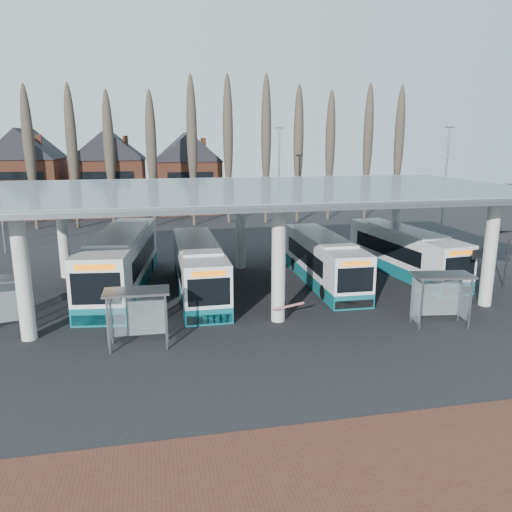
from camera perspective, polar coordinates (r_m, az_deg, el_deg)
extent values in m
plane|color=black|center=(23.73, 4.02, -9.43)|extent=(140.00, 140.00, 0.00)
cylinder|color=silver|center=(25.04, -25.10, -2.21)|extent=(0.70, 0.70, 6.00)
cylinder|color=silver|center=(35.58, -21.20, 2.44)|extent=(0.70, 0.70, 6.00)
cylinder|color=silver|center=(25.07, 2.59, -0.92)|extent=(0.70, 0.70, 6.00)
cylinder|color=silver|center=(35.60, -1.79, 3.34)|extent=(0.70, 0.70, 6.00)
cylinder|color=silver|center=(30.30, 25.16, 0.30)|extent=(0.70, 0.70, 6.00)
cylinder|color=silver|center=(39.45, 15.68, 3.84)|extent=(0.70, 0.70, 6.00)
cube|color=gray|center=(29.80, 0.02, 7.71)|extent=(32.00, 16.00, 0.12)
cube|color=silver|center=(29.79, 0.02, 7.85)|extent=(31.50, 15.50, 0.04)
cone|color=#473D33|center=(55.37, -24.62, 10.16)|extent=(0.36, 0.36, 14.50)
ellipsoid|color=#473D33|center=(55.34, -24.80, 11.95)|extent=(1.10, 1.10, 11.02)
cone|color=#473D33|center=(54.65, -20.47, 10.49)|extent=(0.36, 0.36, 14.50)
ellipsoid|color=#473D33|center=(54.61, -20.62, 12.31)|extent=(1.10, 1.10, 11.02)
cone|color=#473D33|center=(54.21, -16.22, 10.78)|extent=(0.36, 0.36, 14.50)
ellipsoid|color=#473D33|center=(54.18, -16.34, 12.61)|extent=(1.10, 1.10, 11.02)
cone|color=#473D33|center=(54.07, -11.92, 11.01)|extent=(0.36, 0.36, 14.50)
ellipsoid|color=#473D33|center=(54.03, -12.01, 12.85)|extent=(1.10, 1.10, 11.02)
cone|color=#473D33|center=(54.22, -7.61, 11.18)|extent=(0.36, 0.36, 14.50)
ellipsoid|color=#473D33|center=(54.19, -7.67, 13.02)|extent=(1.10, 1.10, 11.02)
cone|color=#473D33|center=(54.66, -3.34, 11.29)|extent=(0.36, 0.36, 14.50)
ellipsoid|color=#473D33|center=(54.63, -3.37, 13.11)|extent=(1.10, 1.10, 11.02)
cone|color=#473D33|center=(55.40, 0.83, 11.34)|extent=(0.36, 0.36, 14.50)
ellipsoid|color=#473D33|center=(55.36, 0.84, 13.14)|extent=(1.10, 1.10, 11.02)
cone|color=#473D33|center=(56.40, 4.88, 11.33)|extent=(0.36, 0.36, 14.50)
ellipsoid|color=#473D33|center=(56.37, 4.92, 13.09)|extent=(1.10, 1.10, 11.02)
cone|color=#473D33|center=(57.67, 8.77, 11.27)|extent=(0.36, 0.36, 14.50)
ellipsoid|color=#473D33|center=(57.64, 8.83, 12.99)|extent=(1.10, 1.10, 11.02)
cone|color=#473D33|center=(59.18, 12.47, 11.16)|extent=(0.36, 0.36, 14.50)
ellipsoid|color=#473D33|center=(59.15, 12.56, 12.84)|extent=(1.10, 1.10, 11.02)
cone|color=#473D33|center=(60.91, 15.97, 11.02)|extent=(0.36, 0.36, 14.50)
ellipsoid|color=#473D33|center=(60.88, 16.08, 12.65)|extent=(1.10, 1.10, 11.02)
cube|color=brown|center=(66.86, -24.40, 7.28)|extent=(8.00, 10.00, 7.00)
pyramid|color=black|center=(66.63, -24.99, 13.26)|extent=(8.30, 10.30, 3.50)
cube|color=brown|center=(65.47, -16.20, 7.83)|extent=(8.00, 10.00, 7.00)
pyramid|color=black|center=(65.24, -16.61, 13.96)|extent=(8.30, 10.30, 3.50)
cube|color=brown|center=(65.44, -7.80, 8.23)|extent=(8.00, 10.00, 7.00)
pyramid|color=black|center=(65.21, -8.00, 14.37)|extent=(8.30, 10.30, 3.50)
cylinder|color=slate|center=(48.73, 2.64, 8.40)|extent=(0.16, 0.16, 10.00)
cube|color=slate|center=(48.56, 2.70, 14.41)|extent=(0.80, 0.15, 0.15)
cylinder|color=slate|center=(48.79, 20.77, 7.57)|extent=(0.16, 0.16, 10.00)
cube|color=slate|center=(48.62, 21.27, 13.55)|extent=(0.80, 0.15, 0.15)
cube|color=white|center=(31.73, -15.19, -0.31)|extent=(4.40, 13.19, 3.02)
cube|color=#0C595F|center=(32.09, -15.03, -2.84)|extent=(4.43, 13.22, 0.97)
cube|color=white|center=(31.41, -15.36, 2.47)|extent=(3.46, 8.02, 0.19)
cube|color=black|center=(32.22, -15.03, 0.10)|extent=(3.98, 9.60, 1.19)
cube|color=black|center=(25.62, -17.82, -3.58)|extent=(2.41, 0.38, 1.62)
cube|color=black|center=(37.92, -13.43, 2.14)|extent=(2.33, 0.37, 1.29)
cube|color=orange|center=(25.34, -17.99, -1.24)|extent=(1.92, 0.30, 0.32)
cube|color=black|center=(26.13, -17.56, -6.97)|extent=(2.60, 0.42, 0.54)
cylinder|color=black|center=(28.54, -18.98, -5.07)|extent=(0.43, 1.07, 1.04)
cylinder|color=black|center=(28.00, -14.03, -5.07)|extent=(0.43, 1.07, 1.04)
cylinder|color=black|center=(35.90, -15.91, -1.13)|extent=(0.43, 1.07, 1.04)
cylinder|color=black|center=(35.48, -11.97, -1.08)|extent=(0.43, 1.07, 1.04)
cube|color=white|center=(30.23, -6.60, -1.06)|extent=(2.43, 11.35, 2.65)
cube|color=#0C595F|center=(30.57, -6.53, -3.38)|extent=(2.45, 11.37, 0.85)
cube|color=white|center=(29.92, -6.66, 1.49)|extent=(2.18, 6.81, 0.17)
cube|color=black|center=(30.66, -6.68, -0.67)|extent=(2.46, 8.18, 1.04)
cube|color=black|center=(24.80, -5.40, -4.13)|extent=(2.12, 0.06, 1.42)
cube|color=black|center=(35.70, -7.43, 1.30)|extent=(2.05, 0.06, 1.14)
cube|color=orange|center=(24.53, -5.45, -2.02)|extent=(1.69, 0.05, 0.28)
cube|color=black|center=(25.27, -5.33, -7.20)|extent=(2.29, 0.08, 0.47)
cylinder|color=black|center=(27.07, -8.14, -5.58)|extent=(0.27, 0.91, 0.91)
cylinder|color=black|center=(27.27, -3.53, -5.33)|extent=(0.27, 0.91, 0.91)
cylinder|color=black|center=(33.67, -8.91, -1.83)|extent=(0.27, 0.91, 0.91)
cylinder|color=black|center=(33.84, -5.21, -1.65)|extent=(0.27, 0.91, 0.91)
cube|color=white|center=(32.47, 7.72, -0.17)|extent=(2.58, 11.09, 2.58)
cube|color=#0C595F|center=(32.78, 7.65, -2.28)|extent=(2.60, 11.11, 0.83)
cube|color=white|center=(32.19, 7.79, 2.14)|extent=(2.25, 6.67, 0.17)
cube|color=black|center=(32.88, 7.47, 0.17)|extent=(2.55, 8.00, 1.01)
cube|color=black|center=(27.46, 11.29, -2.70)|extent=(2.07, 0.10, 1.38)
cube|color=black|center=(37.60, 5.12, 1.89)|extent=(2.00, 0.10, 1.10)
cube|color=orange|center=(27.23, 11.38, -0.84)|extent=(1.64, 0.08, 0.28)
cube|color=black|center=(27.88, 11.15, -5.43)|extent=(2.23, 0.12, 0.46)
cylinder|color=black|center=(29.27, 7.79, -4.14)|extent=(0.28, 0.89, 0.88)
cylinder|color=black|center=(29.99, 11.66, -3.87)|extent=(0.28, 0.89, 0.88)
cylinder|color=black|center=(35.46, 4.41, -0.96)|extent=(0.28, 0.89, 0.88)
cylinder|color=black|center=(36.06, 7.67, -0.80)|extent=(0.28, 0.89, 0.88)
cube|color=white|center=(35.90, 16.63, 0.73)|extent=(3.49, 11.41, 2.62)
cube|color=#0C595F|center=(36.18, 16.49, -1.22)|extent=(3.51, 11.43, 0.84)
cube|color=white|center=(35.64, 16.77, 2.86)|extent=(2.81, 6.92, 0.17)
cube|color=black|center=(36.26, 16.23, 1.03)|extent=(3.22, 8.28, 1.03)
cube|color=black|center=(31.55, 22.26, -1.32)|extent=(2.09, 0.27, 1.40)
cube|color=black|center=(40.53, 12.25, 2.51)|extent=(2.02, 0.26, 1.12)
cube|color=orange|center=(31.34, 22.41, 0.34)|extent=(1.67, 0.21, 0.28)
cube|color=black|center=(31.92, 22.03, -3.75)|extent=(2.26, 0.30, 0.47)
cylinder|color=black|center=(32.77, 18.36, -2.80)|extent=(0.35, 0.92, 0.90)
cylinder|color=black|center=(34.05, 21.32, -2.44)|extent=(0.35, 0.92, 0.90)
cylinder|color=black|center=(38.30, 12.45, -0.15)|extent=(0.35, 0.92, 0.90)
cylinder|color=black|center=(39.41, 15.18, 0.07)|extent=(0.35, 0.92, 0.90)
cube|color=gray|center=(26.24, -25.43, -5.44)|extent=(0.10, 0.10, 2.61)
cube|color=gray|center=(27.34, -25.41, -4.71)|extent=(0.10, 0.10, 2.61)
cube|color=silver|center=(26.77, -25.32, -4.95)|extent=(0.29, 1.13, 2.09)
cube|color=gray|center=(22.58, -16.53, -7.70)|extent=(0.08, 0.08, 2.55)
cube|color=gray|center=(22.43, -10.26, -7.50)|extent=(0.08, 0.08, 2.55)
cube|color=gray|center=(23.63, -16.25, -6.74)|extent=(0.08, 0.08, 2.55)
cube|color=gray|center=(23.48, -10.27, -6.54)|extent=(0.08, 0.08, 2.55)
cube|color=gray|center=(22.58, -13.51, -3.96)|extent=(2.89, 1.50, 0.10)
cube|color=silver|center=(23.55, -13.27, -6.49)|extent=(2.44, 0.10, 2.04)
cube|color=silver|center=(23.09, -16.52, -7.09)|extent=(0.07, 1.12, 2.04)
cube|color=silver|center=(22.93, -10.14, -6.88)|extent=(0.07, 1.12, 2.04)
cube|color=gray|center=(25.54, 18.33, -5.36)|extent=(0.09, 0.09, 2.56)
cube|color=gray|center=(26.55, 23.28, -5.07)|extent=(0.09, 0.09, 2.56)
cube|color=gray|center=(26.53, 17.43, -4.60)|extent=(0.09, 0.09, 2.56)
cube|color=gray|center=(27.51, 22.23, -4.35)|extent=(0.09, 0.09, 2.56)
cube|color=gray|center=(26.14, 20.59, -2.06)|extent=(3.04, 1.82, 0.10)
cube|color=silver|center=(27.03, 19.84, -4.34)|extent=(2.44, 0.38, 2.05)
cube|color=silver|center=(26.00, 17.78, -4.87)|extent=(0.20, 1.12, 2.05)
cube|color=silver|center=(27.04, 22.85, -4.60)|extent=(0.20, 1.12, 2.05)
cylinder|color=black|center=(31.53, 24.33, -1.97)|extent=(0.09, 0.09, 2.99)
cube|color=black|center=(31.24, 24.56, 0.35)|extent=(1.95, 0.88, 0.51)
cylinder|color=black|center=(34.69, 26.73, -0.44)|extent=(0.11, 0.11, 3.53)
cube|color=black|center=(34.40, 26.99, 2.06)|extent=(2.26, 1.14, 0.61)
cube|color=black|center=(25.96, 3.42, -6.20)|extent=(0.07, 0.07, 1.00)
cube|color=red|center=(25.42, 3.70, -5.76)|extent=(1.89, 0.84, 0.09)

